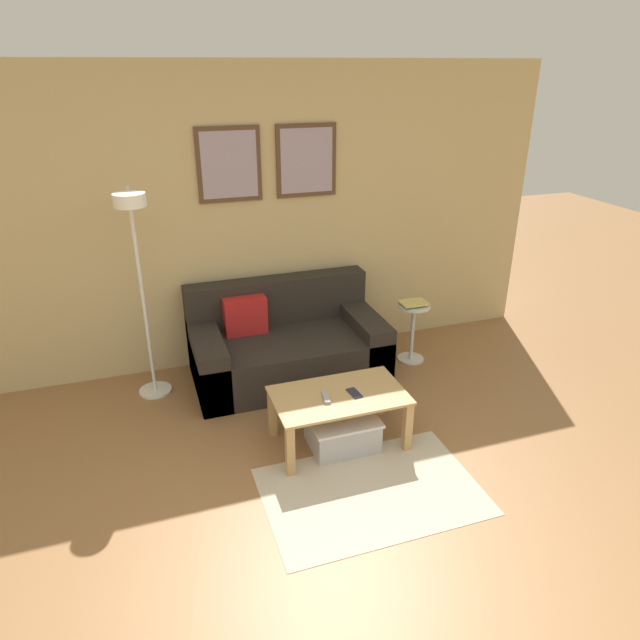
{
  "coord_description": "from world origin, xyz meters",
  "views": [
    {
      "loc": [
        -0.9,
        -1.8,
        2.52
      ],
      "look_at": [
        0.28,
        1.68,
        0.85
      ],
      "focal_mm": 32.0,
      "sensor_mm": 36.0,
      "label": 1
    }
  ],
  "objects_px": {
    "book_stack": "(413,303)",
    "cell_phone": "(354,393)",
    "storage_bin": "(342,431)",
    "coffee_table": "(339,403)",
    "floor_lamp": "(138,262)",
    "remote_control": "(326,397)",
    "side_table": "(413,328)",
    "couch": "(286,346)"
  },
  "relations": [
    {
      "from": "side_table",
      "to": "remote_control",
      "type": "bearing_deg",
      "value": -139.99
    },
    {
      "from": "coffee_table",
      "to": "side_table",
      "type": "relative_size",
      "value": 1.71
    },
    {
      "from": "couch",
      "to": "side_table",
      "type": "distance_m",
      "value": 1.17
    },
    {
      "from": "couch",
      "to": "cell_phone",
      "type": "bearing_deg",
      "value": -80.22
    },
    {
      "from": "side_table",
      "to": "remote_control",
      "type": "xyz_separation_m",
      "value": [
        -1.18,
        -0.99,
        0.09
      ]
    },
    {
      "from": "book_stack",
      "to": "remote_control",
      "type": "bearing_deg",
      "value": -139.59
    },
    {
      "from": "side_table",
      "to": "couch",
      "type": "bearing_deg",
      "value": 174.31
    },
    {
      "from": "floor_lamp",
      "to": "cell_phone",
      "type": "bearing_deg",
      "value": -36.99
    },
    {
      "from": "side_table",
      "to": "cell_phone",
      "type": "relative_size",
      "value": 3.89
    },
    {
      "from": "floor_lamp",
      "to": "book_stack",
      "type": "xyz_separation_m",
      "value": [
        2.27,
        0.0,
        -0.63
      ]
    },
    {
      "from": "couch",
      "to": "remote_control",
      "type": "relative_size",
      "value": 10.77
    },
    {
      "from": "floor_lamp",
      "to": "cell_phone",
      "type": "relative_size",
      "value": 12.26
    },
    {
      "from": "side_table",
      "to": "remote_control",
      "type": "relative_size",
      "value": 3.63
    },
    {
      "from": "coffee_table",
      "to": "couch",
      "type": "bearing_deg",
      "value": 94.53
    },
    {
      "from": "book_stack",
      "to": "remote_control",
      "type": "distance_m",
      "value": 1.54
    },
    {
      "from": "storage_bin",
      "to": "cell_phone",
      "type": "height_order",
      "value": "cell_phone"
    },
    {
      "from": "floor_lamp",
      "to": "cell_phone",
      "type": "distance_m",
      "value": 1.83
    },
    {
      "from": "couch",
      "to": "storage_bin",
      "type": "bearing_deg",
      "value": -85.08
    },
    {
      "from": "floor_lamp",
      "to": "side_table",
      "type": "distance_m",
      "value": 2.45
    },
    {
      "from": "storage_bin",
      "to": "cell_phone",
      "type": "bearing_deg",
      "value": 11.3
    },
    {
      "from": "coffee_table",
      "to": "floor_lamp",
      "type": "xyz_separation_m",
      "value": [
        -1.21,
        0.96,
        0.87
      ]
    },
    {
      "from": "floor_lamp",
      "to": "remote_control",
      "type": "height_order",
      "value": "floor_lamp"
    },
    {
      "from": "side_table",
      "to": "cell_phone",
      "type": "height_order",
      "value": "side_table"
    },
    {
      "from": "side_table",
      "to": "cell_phone",
      "type": "distance_m",
      "value": 1.39
    },
    {
      "from": "side_table",
      "to": "coffee_table",
      "type": "bearing_deg",
      "value": -138.03
    },
    {
      "from": "remote_control",
      "to": "cell_phone",
      "type": "relative_size",
      "value": 1.07
    },
    {
      "from": "floor_lamp",
      "to": "cell_phone",
      "type": "height_order",
      "value": "floor_lamp"
    },
    {
      "from": "couch",
      "to": "remote_control",
      "type": "xyz_separation_m",
      "value": [
        -0.02,
        -1.11,
        0.14
      ]
    },
    {
      "from": "coffee_table",
      "to": "floor_lamp",
      "type": "bearing_deg",
      "value": 141.43
    },
    {
      "from": "cell_phone",
      "to": "floor_lamp",
      "type": "bearing_deg",
      "value": 136.83
    },
    {
      "from": "side_table",
      "to": "cell_phone",
      "type": "xyz_separation_m",
      "value": [
        -0.97,
        -0.99,
        0.08
      ]
    },
    {
      "from": "floor_lamp",
      "to": "remote_control",
      "type": "relative_size",
      "value": 11.45
    },
    {
      "from": "storage_bin",
      "to": "coffee_table",
      "type": "bearing_deg",
      "value": 104.13
    },
    {
      "from": "couch",
      "to": "storage_bin",
      "type": "distance_m",
      "value": 1.14
    },
    {
      "from": "coffee_table",
      "to": "book_stack",
      "type": "xyz_separation_m",
      "value": [
        1.06,
        0.97,
        0.24
      ]
    },
    {
      "from": "coffee_table",
      "to": "storage_bin",
      "type": "distance_m",
      "value": 0.21
    },
    {
      "from": "coffee_table",
      "to": "storage_bin",
      "type": "xyz_separation_m",
      "value": [
        0.01,
        -0.05,
        -0.21
      ]
    },
    {
      "from": "storage_bin",
      "to": "book_stack",
      "type": "xyz_separation_m",
      "value": [
        1.05,
        1.01,
        0.44
      ]
    },
    {
      "from": "floor_lamp",
      "to": "storage_bin",
      "type": "bearing_deg",
      "value": -39.59
    },
    {
      "from": "floor_lamp",
      "to": "book_stack",
      "type": "height_order",
      "value": "floor_lamp"
    },
    {
      "from": "coffee_table",
      "to": "book_stack",
      "type": "height_order",
      "value": "book_stack"
    },
    {
      "from": "book_stack",
      "to": "cell_phone",
      "type": "height_order",
      "value": "book_stack"
    }
  ]
}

